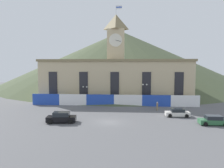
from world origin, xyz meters
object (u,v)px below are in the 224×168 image
at_px(car_black_suv, 61,118).
at_px(car_green_wagon, 213,121).
at_px(pedestrian, 157,106).
at_px(car_white_taxi, 177,113).
at_px(street_lamp_far_right, 145,90).
at_px(street_lamp_right, 85,91).

relative_size(car_black_suv, car_green_wagon, 1.11).
xyz_separation_m(car_green_wagon, pedestrian, (-7.67, 10.93, 0.28)).
height_order(car_green_wagon, car_white_taxi, car_green_wagon).
bearing_deg(car_white_taxi, street_lamp_far_right, 116.67).
relative_size(street_lamp_far_right, car_black_suv, 1.03).
distance_m(street_lamp_far_right, car_white_taxi, 12.45).
bearing_deg(street_lamp_right, car_green_wagon, -33.66).
relative_size(street_lamp_right, pedestrian, 2.51).
bearing_deg(car_green_wagon, street_lamp_right, 146.09).
distance_m(car_black_suv, car_green_wagon, 25.34).
bearing_deg(pedestrian, car_green_wagon, -23.49).
relative_size(street_lamp_far_right, car_white_taxi, 1.17).
relative_size(car_green_wagon, pedestrian, 2.51).
bearing_deg(car_black_suv, car_green_wagon, -6.13).
xyz_separation_m(street_lamp_right, pedestrian, (16.83, -5.38, -2.38)).
distance_m(car_black_suv, car_white_taxi, 21.54).
height_order(car_black_suv, pedestrian, pedestrian).
height_order(street_lamp_right, car_green_wagon, street_lamp_right).
bearing_deg(car_black_suv, pedestrian, 25.62).
bearing_deg(car_white_taxi, car_black_suv, -164.16).
bearing_deg(street_lamp_far_right, car_green_wagon, -58.61).
xyz_separation_m(street_lamp_right, car_white_taxi, (19.91, -10.80, -2.69)).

